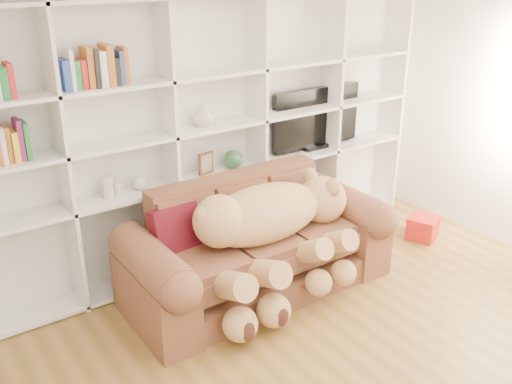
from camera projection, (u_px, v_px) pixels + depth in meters
wall_back at (203, 115)px, 5.05m from camera, size 5.00×0.02×2.70m
bookshelf at (186, 128)px, 4.84m from camera, size 4.43×0.35×2.40m
sofa at (256, 251)px, 4.81m from camera, size 2.24×0.97×0.94m
teddy_bear at (271, 228)px, 4.56m from camera, size 1.59×0.90×0.92m
throw_pillow at (176, 230)px, 4.46m from camera, size 0.41×0.25×0.41m
gift_box at (423, 227)px, 5.76m from camera, size 0.36×0.35×0.23m
tv at (316, 118)px, 5.64m from camera, size 1.03×0.18×0.61m
picture_frame at (206, 163)px, 5.00m from camera, size 0.16×0.06×0.20m
green_vase at (233, 159)px, 5.16m from camera, size 0.17×0.17×0.17m
figurine_tall at (108, 187)px, 4.54m from camera, size 0.10×0.10×0.18m
figurine_short at (117, 189)px, 4.59m from camera, size 0.07×0.07×0.11m
snow_globe at (140, 183)px, 4.69m from camera, size 0.12×0.12×0.12m
shelf_vase at (204, 115)px, 4.83m from camera, size 0.21×0.21×0.19m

